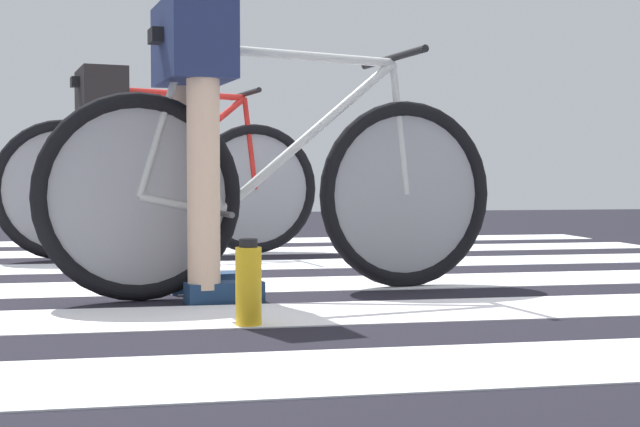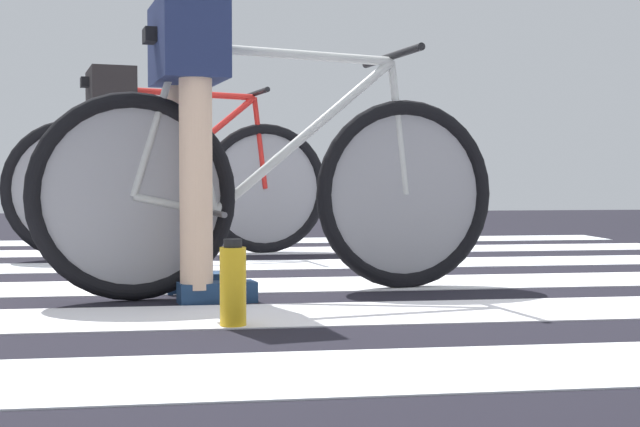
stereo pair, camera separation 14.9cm
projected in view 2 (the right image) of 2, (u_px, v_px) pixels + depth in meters
ground at (266, 293)px, 3.21m from camera, size 18.00×14.00×0.02m
crosswalk_markings at (274, 299)px, 2.99m from camera, size 5.46×5.75×0.00m
bicycle_1_of_2 at (275, 188)px, 3.10m from camera, size 1.71×0.56×0.93m
cyclist_1_of_2 at (189, 107)px, 2.99m from camera, size 0.38×0.45×1.03m
bicycle_2_of_2 at (172, 184)px, 4.58m from camera, size 1.71×0.57×0.93m
cyclist_2_of_2 at (112, 136)px, 4.46m from camera, size 0.38×0.45×0.98m
water_bottle at (233, 285)px, 2.44m from camera, size 0.08×0.08×0.25m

